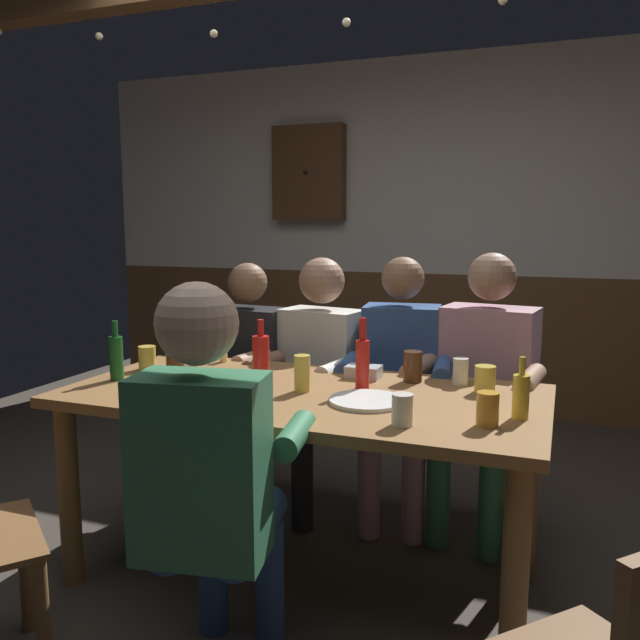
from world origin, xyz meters
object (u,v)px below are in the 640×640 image
plate_1 (367,401)px  pint_glass_5 (488,409)px  table_candle (223,353)px  condiment_caddy (363,372)px  bottle_0 (362,361)px  bottle_3 (521,395)px  pint_glass_4 (187,382)px  person_0 (242,367)px  pint_glass_1 (175,355)px  pint_glass_7 (413,367)px  pint_glass_8 (485,379)px  person_3 (485,379)px  dining_table (303,417)px  person_1 (314,369)px  wall_dart_cabinet (309,173)px  person_2 (399,377)px  pint_glass_2 (301,373)px  person_4 (210,470)px  plate_0 (206,410)px  bottle_1 (261,358)px  pint_glass_3 (402,410)px  pint_glass_0 (461,371)px  bottle_2 (116,356)px  pint_glass_6 (147,358)px

plate_1 → pint_glass_5: pint_glass_5 is taller
table_candle → condiment_caddy: table_candle is taller
table_candle → pint_glass_5: (1.25, -0.55, 0.01)m
bottle_0 → bottle_3: 0.62m
condiment_caddy → pint_glass_4: bearing=-136.6°
person_0 → pint_glass_1: bearing=92.4°
person_0 → pint_glass_7: bearing=163.2°
pint_glass_4 → pint_glass_8: size_ratio=1.02×
person_3 → condiment_caddy: person_3 is taller
pint_glass_4 → pint_glass_5: (1.08, 0.02, 0.00)m
dining_table → pint_glass_5: bearing=-15.4°
person_3 → pint_glass_8: size_ratio=12.40×
person_1 → table_candle: 0.47m
wall_dart_cabinet → person_2: bearing=-56.8°
person_3 → pint_glass_2: bearing=57.2°
condiment_caddy → pint_glass_2: size_ratio=1.00×
table_candle → person_4: bearing=-62.8°
dining_table → person_3: person_3 is taller
condiment_caddy → plate_0: 0.75m
bottle_1 → pint_glass_3: (0.65, -0.33, -0.05)m
dining_table → pint_glass_7: size_ratio=14.47×
pint_glass_2 → wall_dart_cabinet: size_ratio=0.20×
bottle_1 → pint_glass_7: (0.56, 0.24, -0.04)m
table_candle → bottle_3: bearing=-17.7°
pint_glass_0 → bottle_0: bearing=-149.2°
bottle_2 → pint_glass_0: (1.32, 0.42, -0.04)m
person_2 → bottle_2: bearing=31.1°
plate_1 → pint_glass_4: size_ratio=2.63×
person_1 → wall_dart_cabinet: (-0.73, 1.78, 1.08)m
pint_glass_3 → person_2: bearing=104.3°
dining_table → wall_dart_cabinet: 2.85m
dining_table → bottle_1: size_ratio=6.99×
pint_glass_3 → pint_glass_5: (0.25, 0.09, 0.00)m
person_4 → pint_glass_6: person_4 is taller
table_candle → wall_dart_cabinet: (-0.41, 2.09, 0.97)m
pint_glass_0 → wall_dart_cabinet: 2.77m
person_2 → person_4: size_ratio=1.00×
person_2 → plate_1: person_2 is taller
bottle_0 → pint_glass_1: 0.84m
person_0 → pint_glass_5: bearing=151.4°
person_0 → person_1: (0.40, -0.00, 0.02)m
person_2 → pint_glass_5: (0.50, -0.87, 0.13)m
pint_glass_2 → dining_table: bearing=63.6°
pint_glass_2 → pint_glass_3: 0.53m
pint_glass_0 → pint_glass_7: pint_glass_7 is taller
pint_glass_6 → table_candle: bearing=47.3°
person_2 → pint_glass_4: (-0.59, -0.88, 0.13)m
pint_glass_5 → wall_dart_cabinet: bearing=122.1°
plate_0 → table_candle: bearing=115.0°
person_0 → plate_0: bearing=116.3°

